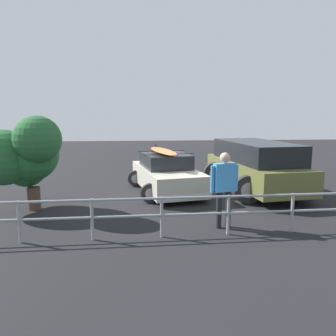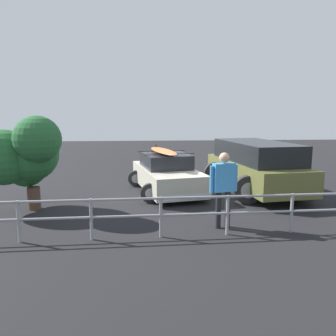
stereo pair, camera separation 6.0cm
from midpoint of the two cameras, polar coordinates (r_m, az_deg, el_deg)
The scene contains 6 objects.
ground_plane at distance 12.11m, azimuth 1.79°, elevation -3.57°, with size 44.00×44.00×0.02m, color black.
sedan_car at distance 11.43m, azimuth -0.14°, elevation -1.02°, with size 2.77×4.19×1.62m.
suv_car at distance 11.83m, azimuth 15.13°, elevation 0.39°, with size 3.15×5.02×1.76m.
person_bystander at distance 7.84m, azimuth 9.88°, elevation -2.61°, with size 0.69×0.31×1.82m.
railing_fence at distance 7.24m, azimuth -1.03°, elevation -7.42°, with size 9.10×0.30×0.91m.
bush_near_left at distance 9.91m, azimuth -23.84°, elevation 2.10°, with size 2.39×1.97×2.67m.
Camera 2 is at (1.25, 11.74, 2.70)m, focal length 35.00 mm.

